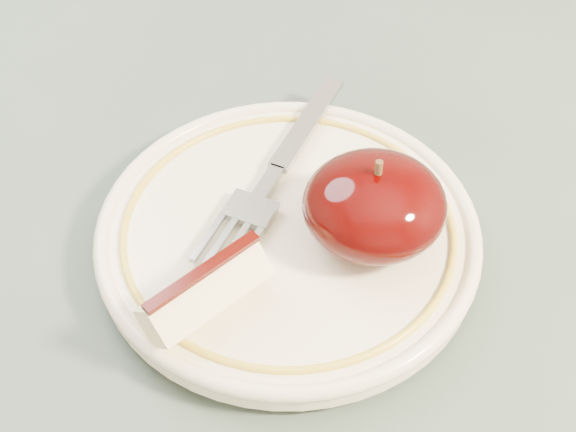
{
  "coord_description": "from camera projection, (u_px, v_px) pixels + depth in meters",
  "views": [
    {
      "loc": [
        0.02,
        -0.27,
        1.1
      ],
      "look_at": [
        0.04,
        0.02,
        0.78
      ],
      "focal_mm": 50.0,
      "sensor_mm": 36.0,
      "label": 1
    }
  ],
  "objects": [
    {
      "name": "table",
      "position": [
        229.0,
        364.0,
        0.5
      ],
      "size": [
        0.9,
        0.9,
        0.75
      ],
      "color": "brown",
      "rests_on": "ground"
    },
    {
      "name": "plate",
      "position": [
        288.0,
        233.0,
        0.44
      ],
      "size": [
        0.21,
        0.21,
        0.02
      ],
      "color": "beige",
      "rests_on": "table"
    },
    {
      "name": "apple_half",
      "position": [
        374.0,
        205.0,
        0.42
      ],
      "size": [
        0.08,
        0.07,
        0.06
      ],
      "color": "black",
      "rests_on": "plate"
    },
    {
      "name": "apple_wedge",
      "position": [
        205.0,
        291.0,
        0.39
      ],
      "size": [
        0.07,
        0.06,
        0.03
      ],
      "rotation": [
        0.0,
        0.0,
        0.68
      ],
      "color": "#F8E7B6",
      "rests_on": "plate"
    },
    {
      "name": "fork",
      "position": [
        276.0,
        170.0,
        0.46
      ],
      "size": [
        0.1,
        0.16,
        0.0
      ],
      "rotation": [
        0.0,
        0.0,
        1.08
      ],
      "color": "#909398",
      "rests_on": "plate"
    }
  ]
}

